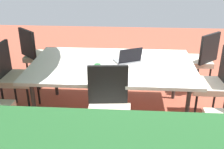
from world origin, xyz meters
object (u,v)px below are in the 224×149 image
(chair_west, at_px, (214,81))
(laptop, at_px, (128,59))
(chair_north, at_px, (108,108))
(chair_southwest, at_px, (200,58))
(dining_table, at_px, (112,67))
(chair_east, at_px, (14,74))
(chair_southeast, at_px, (37,54))
(cup, at_px, (97,67))

(chair_west, distance_m, laptop, 1.14)
(chair_north, relative_size, chair_west, 1.00)
(chair_southwest, bearing_deg, dining_table, -10.75)
(dining_table, bearing_deg, chair_east, -0.54)
(chair_north, bearing_deg, chair_west, 24.68)
(chair_southeast, relative_size, cup, 11.72)
(cup, bearing_deg, dining_table, -126.09)
(chair_southwest, relative_size, laptop, 2.48)
(chair_southeast, xyz_separation_m, chair_southwest, (-2.63, 0.05, 0.00))
(chair_north, xyz_separation_m, cup, (0.18, -0.57, 0.23))
(chair_north, distance_m, chair_east, 1.59)
(chair_southeast, xyz_separation_m, chair_east, (0.05, 0.85, 0.00))
(chair_southeast, height_order, chair_southwest, same)
(dining_table, distance_m, chair_east, 1.36)
(chair_north, distance_m, laptop, 0.93)
(chair_west, xyz_separation_m, chair_southeast, (2.62, -0.90, 0.00))
(chair_north, xyz_separation_m, chair_southwest, (-1.31, -1.61, 0.00))
(chair_east, height_order, laptop, chair_east)
(chair_north, relative_size, chair_east, 1.00)
(dining_table, height_order, laptop, laptop)
(chair_southwest, bearing_deg, chair_east, -25.68)
(chair_west, bearing_deg, laptop, -98.91)
(chair_east, distance_m, laptop, 1.58)
(dining_table, bearing_deg, laptop, -157.26)
(chair_west, bearing_deg, cup, -85.30)
(chair_southwest, bearing_deg, cup, -7.45)
(chair_southeast, distance_m, chair_southwest, 2.63)
(dining_table, bearing_deg, chair_southeast, -33.63)
(dining_table, relative_size, chair_southwest, 2.18)
(chair_east, bearing_deg, laptop, -85.07)
(chair_southeast, relative_size, chair_east, 1.00)
(chair_west, bearing_deg, dining_table, -94.12)
(chair_southeast, bearing_deg, chair_west, -156.74)
(chair_north, xyz_separation_m, chair_southeast, (1.32, -1.66, 0.00))
(chair_west, bearing_deg, chair_east, -93.57)
(chair_west, xyz_separation_m, chair_east, (2.67, -0.05, 0.00))
(dining_table, xyz_separation_m, chair_southeast, (1.30, -0.87, -0.15))
(dining_table, distance_m, chair_west, 1.33)
(chair_east, xyz_separation_m, laptop, (-1.56, -0.07, 0.24))
(chair_southwest, bearing_deg, chair_southeast, -43.48)
(chair_east, distance_m, cup, 1.23)
(dining_table, relative_size, cup, 25.50)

